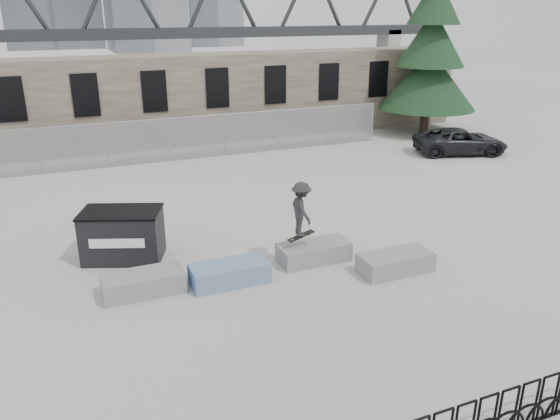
# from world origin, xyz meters

# --- Properties ---
(ground) EXTENTS (120.00, 120.00, 0.00)m
(ground) POSITION_xyz_m (0.00, 0.00, 0.00)
(ground) COLOR #BCBBB6
(ground) RESTS_ON ground
(stone_wall) EXTENTS (36.00, 2.58, 4.50)m
(stone_wall) POSITION_xyz_m (0.00, 16.24, 2.26)
(stone_wall) COLOR brown
(stone_wall) RESTS_ON ground
(chainlink_fence) EXTENTS (22.06, 0.06, 2.02)m
(chainlink_fence) POSITION_xyz_m (-0.00, 12.50, 1.04)
(chainlink_fence) COLOR gray
(chainlink_fence) RESTS_ON ground
(planter_far_left) EXTENTS (2.00, 0.90, 0.53)m
(planter_far_left) POSITION_xyz_m (-3.27, 0.23, 0.29)
(planter_far_left) COLOR gray
(planter_far_left) RESTS_ON ground
(planter_center_left) EXTENTS (2.00, 0.90, 0.53)m
(planter_center_left) POSITION_xyz_m (-1.12, -0.09, 0.29)
(planter_center_left) COLOR #3969AD
(planter_center_left) RESTS_ON ground
(planter_center_right) EXTENTS (2.00, 0.90, 0.53)m
(planter_center_right) POSITION_xyz_m (1.47, 0.23, 0.29)
(planter_center_right) COLOR gray
(planter_center_right) RESTS_ON ground
(planter_offset) EXTENTS (2.00, 0.90, 0.53)m
(planter_offset) POSITION_xyz_m (3.21, -1.23, 0.29)
(planter_offset) COLOR gray
(planter_offset) RESTS_ON ground
(dumpster) EXTENTS (2.52, 2.04, 1.44)m
(dumpster) POSITION_xyz_m (-3.42, 2.48, 0.73)
(dumpster) COLOR black
(dumpster) RESTS_ON ground
(bike_rack) EXTENTS (4.49, 0.07, 0.90)m
(bike_rack) POSITION_xyz_m (1.47, -7.01, 0.44)
(bike_rack) COLOR black
(bike_rack) RESTS_ON ground
(spruce_tree) EXTENTS (5.36, 5.36, 11.50)m
(spruce_tree) POSITION_xyz_m (14.85, 13.09, 4.49)
(spruce_tree) COLOR #38281E
(spruce_tree) RESTS_ON ground
(truss_bridge) EXTENTS (70.00, 3.00, 9.80)m
(truss_bridge) POSITION_xyz_m (10.00, 55.00, 4.13)
(truss_bridge) COLOR #2D3033
(truss_bridge) RESTS_ON ground
(suv) EXTENTS (4.87, 3.36, 1.24)m
(suv) POSITION_xyz_m (13.46, 8.39, 0.62)
(suv) COLOR black
(suv) RESTS_ON ground
(skateboarder) EXTENTS (0.81, 0.99, 1.63)m
(skateboarder) POSITION_xyz_m (1.04, 0.17, 1.63)
(skateboarder) COLOR #28282A
(skateboarder) RESTS_ON ground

